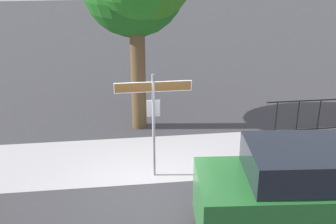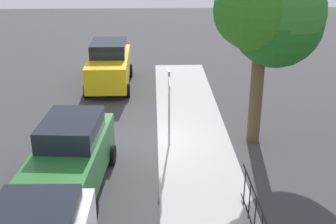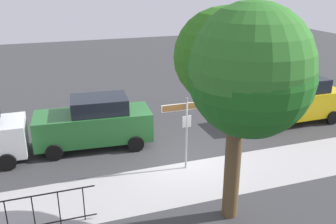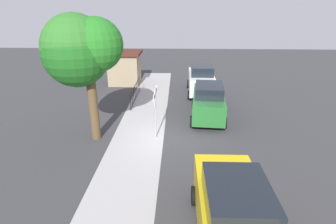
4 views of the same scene
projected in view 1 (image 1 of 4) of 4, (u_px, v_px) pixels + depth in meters
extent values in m
plane|color=#38383A|center=(154.00, 183.00, 10.84)|extent=(60.00, 60.00, 0.00)
cube|color=#A7A4A4|center=(222.00, 154.00, 12.25)|extent=(24.00, 2.60, 0.00)
cylinder|color=#9EA0A5|center=(154.00, 127.00, 10.69)|extent=(0.07, 0.07, 2.66)
cube|color=brown|center=(153.00, 87.00, 10.30)|extent=(1.78, 0.02, 0.22)
cube|color=white|center=(153.00, 87.00, 10.30)|extent=(1.81, 0.02, 0.25)
cube|color=silver|center=(153.00, 108.00, 10.53)|extent=(0.32, 0.02, 0.42)
cylinder|color=brown|center=(138.00, 81.00, 13.35)|extent=(0.45, 0.45, 3.00)
cube|color=#24672B|center=(315.00, 202.00, 8.54)|extent=(4.67, 2.11, 1.14)
cube|color=black|center=(307.00, 163.00, 8.19)|extent=(2.30, 1.71, 0.61)
cylinder|color=black|center=(226.00, 203.00, 9.50)|extent=(0.66, 0.27, 0.64)
cylinder|color=black|center=(276.00, 119.00, 13.18)|extent=(0.03, 0.03, 1.05)
cylinder|color=black|center=(298.00, 117.00, 13.26)|extent=(0.03, 0.03, 1.05)
cylinder|color=black|center=(319.00, 116.00, 13.33)|extent=(0.03, 0.03, 1.05)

